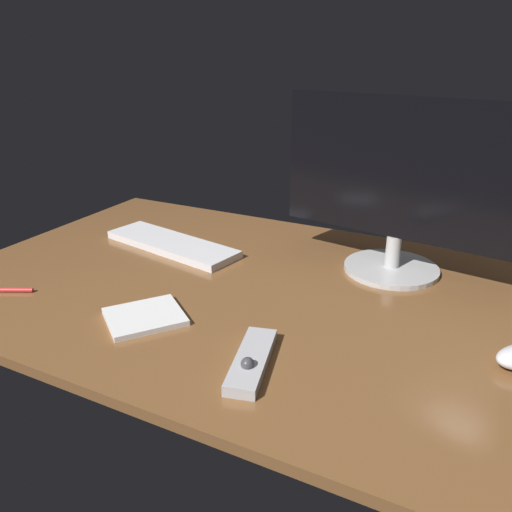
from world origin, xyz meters
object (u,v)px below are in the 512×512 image
at_px(keyboard, 172,244).
at_px(notepad, 145,317).
at_px(media_remote, 252,361).
at_px(monitor, 400,184).

bearing_deg(keyboard, notepad, -51.53).
bearing_deg(media_remote, keyboard, -145.70).
relative_size(monitor, notepad, 3.90).
xyz_separation_m(monitor, notepad, (-0.36, -0.43, -0.19)).
relative_size(keyboard, media_remote, 2.05).
relative_size(monitor, media_remote, 2.94).
relative_size(media_remote, notepad, 1.33).
bearing_deg(notepad, keyboard, 117.58).
height_order(keyboard, notepad, keyboard).
bearing_deg(media_remote, notepad, -114.29).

